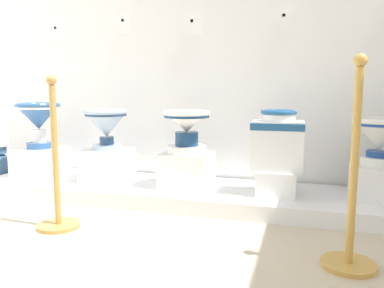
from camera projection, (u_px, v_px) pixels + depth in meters
ground_plane at (95, 288)px, 1.74m from camera, size 6.16×5.25×0.02m
wall_back at (201, 27)px, 3.31m from camera, size 4.36×0.06×2.85m
display_platform at (187, 193)px, 3.09m from camera, size 3.50×0.75×0.12m
plinth_block_slender_white at (41, 162)px, 3.44m from camera, size 0.38×0.37×0.25m
antique_toilet_slender_white at (38, 117)px, 3.38m from camera, size 0.38×0.38×0.41m
plinth_block_rightmost at (108, 165)px, 3.25m from camera, size 0.38×0.34×0.27m
antique_toilet_rightmost at (106, 123)px, 3.20m from camera, size 0.36×0.36×0.34m
plinth_block_tall_cobalt at (187, 170)px, 3.05m from camera, size 0.38×0.36×0.27m
antique_toilet_tall_cobalt at (187, 126)px, 3.01m from camera, size 0.38×0.38×0.34m
plinth_block_pale_glazed at (277, 182)px, 2.83m from camera, size 0.28×0.32×0.19m
antique_toilet_pale_glazed at (278, 139)px, 2.79m from camera, size 0.38×0.27×0.44m
plinth_block_broad_patterned at (376, 182)px, 2.74m from camera, size 0.33×0.36×0.23m
antique_toilet_broad_patterned at (379, 135)px, 2.69m from camera, size 0.37×0.37×0.35m
info_placard_first at (59, 32)px, 3.66m from camera, size 0.12×0.01×0.14m
info_placard_second at (126, 25)px, 3.46m from camera, size 0.09×0.01×0.15m
info_placard_third at (197, 26)px, 3.28m from camera, size 0.13×0.01×0.15m
info_placard_fourth at (287, 21)px, 3.07m from camera, size 0.09×0.01×0.16m
decorative_vase_spare at (0, 165)px, 3.64m from camera, size 0.22×0.22×0.38m
stanchion_post_near_left at (57, 187)px, 2.45m from camera, size 0.27×0.27×0.98m
stanchion_post_near_right at (352, 209)px, 1.89m from camera, size 0.27×0.27×1.06m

